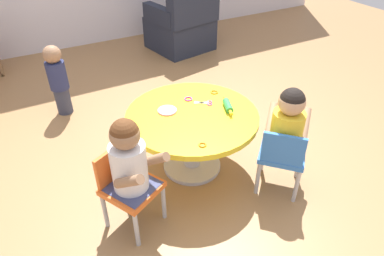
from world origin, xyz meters
name	(u,v)px	position (x,y,z in m)	size (l,w,h in m)	color
ground_plane	(192,166)	(0.00, 0.00, 0.00)	(10.00, 10.00, 0.00)	#9E7247
craft_table	(192,126)	(0.00, 0.00, 0.38)	(0.94, 0.94, 0.49)	silver
child_chair_left	(128,185)	(-0.59, -0.27, 0.31)	(0.40, 0.40, 0.54)	#B7B7BC
seated_child_left	(129,159)	(-0.57, -0.30, 0.53)	(0.40, 0.43, 0.51)	#3F4772
child_chair_right	(282,155)	(0.42, -0.50, 0.31)	(0.42, 0.42, 0.54)	#B7B7BC
seated_child_right	(288,124)	(0.45, -0.47, 0.53)	(0.44, 0.43, 0.51)	#3F4772
armchair_dark	(182,26)	(1.04, 2.15, 0.31)	(0.81, 0.83, 0.85)	#232838
toddler_standing	(58,78)	(-0.69, 1.29, 0.36)	(0.17, 0.17, 0.67)	#33384C
rolling_pin	(228,106)	(0.26, -0.06, 0.51)	(0.10, 0.22, 0.05)	green
craft_scissors	(206,103)	(0.16, 0.08, 0.49)	(0.14, 0.12, 0.01)	silver
playdough_blob_0	(167,110)	(-0.14, 0.12, 0.49)	(0.14, 0.14, 0.01)	pink
cookie_cutter_0	(188,99)	(0.07, 0.19, 0.49)	(0.06, 0.06, 0.01)	#D83FA5
cookie_cutter_1	(202,145)	(-0.12, -0.35, 0.49)	(0.05, 0.05, 0.01)	orange
cookie_cutter_2	(214,92)	(0.30, 0.18, 0.49)	(0.06, 0.06, 0.01)	orange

